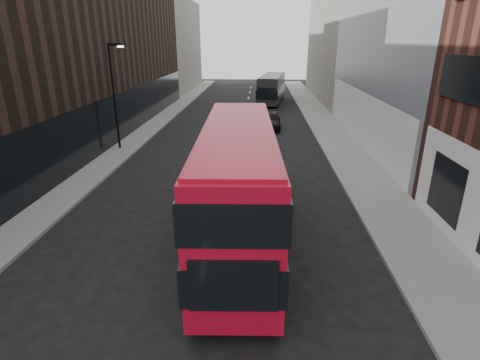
# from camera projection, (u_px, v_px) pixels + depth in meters

# --- Properties ---
(ground) EXTENTS (140.00, 140.00, 0.00)m
(ground) POSITION_uv_depth(u_px,v_px,m) (193.00, 353.00, 9.32)
(ground) COLOR black
(ground) RESTS_ON ground
(sidewalk_right) EXTENTS (3.00, 80.00, 0.15)m
(sidewalk_right) POSITION_uv_depth(u_px,v_px,m) (328.00, 129.00, 32.31)
(sidewalk_right) COLOR slate
(sidewalk_right) RESTS_ON ground
(sidewalk_left) EXTENTS (2.00, 80.00, 0.15)m
(sidewalk_left) POSITION_uv_depth(u_px,v_px,m) (151.00, 127.00, 33.07)
(sidewalk_left) COLOR slate
(sidewalk_left) RESTS_ON ground
(building_victorian) EXTENTS (6.50, 24.00, 21.00)m
(building_victorian) POSITION_uv_depth(u_px,v_px,m) (340.00, 20.00, 46.53)
(building_victorian) COLOR slate
(building_victorian) RESTS_ON ground
(building_left_mid) EXTENTS (5.00, 24.00, 14.00)m
(building_left_mid) POSITION_uv_depth(u_px,v_px,m) (123.00, 44.00, 35.50)
(building_left_mid) COLOR black
(building_left_mid) RESTS_ON ground
(building_left_far) EXTENTS (5.00, 20.00, 13.00)m
(building_left_far) POSITION_uv_depth(u_px,v_px,m) (174.00, 46.00, 56.25)
(building_left_far) COLOR slate
(building_left_far) RESTS_ON ground
(street_lamp) EXTENTS (1.06, 0.22, 7.00)m
(street_lamp) POSITION_uv_depth(u_px,v_px,m) (115.00, 90.00, 25.10)
(street_lamp) COLOR black
(street_lamp) RESTS_ON sidewalk_left
(red_bus) EXTENTS (3.04, 11.19, 4.48)m
(red_bus) POSITION_uv_depth(u_px,v_px,m) (238.00, 180.00, 13.73)
(red_bus) COLOR #A80A20
(red_bus) RESTS_ON ground
(grey_bus) EXTENTS (3.84, 10.58, 3.36)m
(grey_bus) POSITION_uv_depth(u_px,v_px,m) (272.00, 88.00, 45.89)
(grey_bus) COLOR black
(grey_bus) RESTS_ON ground
(car_a) EXTENTS (1.66, 3.84, 1.29)m
(car_a) POSITION_uv_depth(u_px,v_px,m) (264.00, 145.00, 25.35)
(car_a) COLOR black
(car_a) RESTS_ON ground
(car_b) EXTENTS (2.14, 4.62, 1.47)m
(car_b) POSITION_uv_depth(u_px,v_px,m) (257.00, 120.00, 32.91)
(car_b) COLOR gray
(car_b) RESTS_ON ground
(car_c) EXTENTS (2.06, 4.78, 1.37)m
(car_c) POSITION_uv_depth(u_px,v_px,m) (270.00, 121.00, 32.88)
(car_c) COLOR black
(car_c) RESTS_ON ground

